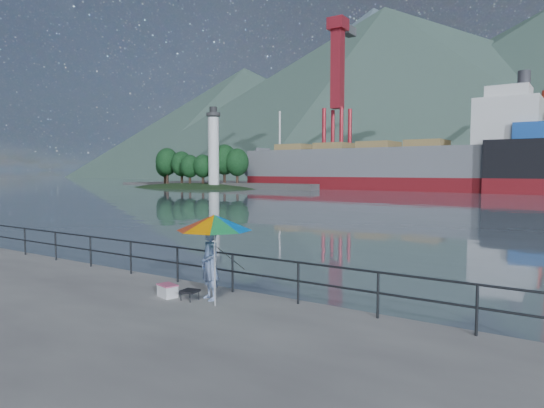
{
  "coord_description": "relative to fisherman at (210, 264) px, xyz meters",
  "views": [
    {
      "loc": [
        10.85,
        -8.07,
        3.19
      ],
      "look_at": [
        1.34,
        6.0,
        2.0
      ],
      "focal_mm": 32.0,
      "sensor_mm": 36.0,
      "label": 1
    }
  ],
  "objects": [
    {
      "name": "guardrail",
      "position": [
        -3.0,
        0.88,
        -0.37
      ],
      "size": [
        22.0,
        0.06,
        1.03
      ],
      "color": "#2D3033",
      "rests_on": "ground"
    },
    {
      "name": "lighthouse_islet",
      "position": [
        -57.97,
        61.18,
        -0.63
      ],
      "size": [
        48.0,
        26.4,
        19.2
      ],
      "color": "#263F1E",
      "rests_on": "ground"
    },
    {
      "name": "fisherman",
      "position": [
        0.0,
        0.0,
        0.0
      ],
      "size": [
        0.76,
        0.64,
        1.78
      ],
      "primitive_type": "imported",
      "rotation": [
        0.0,
        0.0,
        -0.4
      ],
      "color": "#1B458F",
      "rests_on": "ground"
    },
    {
      "name": "beach_umbrella",
      "position": [
        0.49,
        -0.38,
        1.08
      ],
      "size": [
        2.06,
        2.06,
        2.16
      ],
      "color": "white",
      "rests_on": "ground"
    },
    {
      "name": "folding_stool",
      "position": [
        -0.36,
        -0.34,
        -0.75
      ],
      "size": [
        0.44,
        0.44,
        0.25
      ],
      "color": "black",
      "rests_on": "ground"
    },
    {
      "name": "cooler_bag",
      "position": [
        -1.05,
        -0.42,
        -0.74
      ],
      "size": [
        0.57,
        0.46,
        0.29
      ],
      "primitive_type": "cube",
      "rotation": [
        0.0,
        0.0,
        -0.27
      ],
      "color": "silver",
      "rests_on": "ground"
    },
    {
      "name": "fishing_rod",
      "position": [
        -0.46,
        1.18,
        -0.89
      ],
      "size": [
        0.1,
        1.53,
        1.08
      ],
      "primitive_type": "cylinder",
      "rotation": [
        0.96,
        0.0,
        -0.05
      ],
      "color": "black",
      "rests_on": "ground"
    },
    {
      "name": "bulk_carrier",
      "position": [
        -20.04,
        73.06,
        3.17
      ],
      "size": [
        56.25,
        9.74,
        14.5
      ],
      "color": "maroon",
      "rests_on": "ground"
    }
  ]
}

